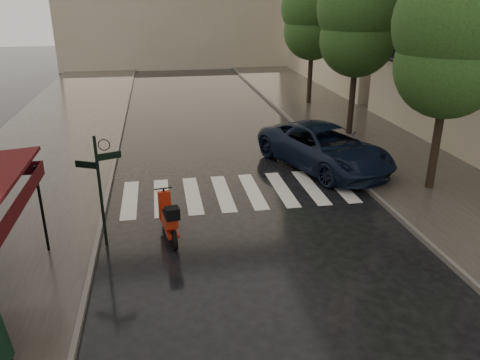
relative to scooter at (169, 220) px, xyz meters
name	(u,v)px	position (x,y,z in m)	size (l,w,h in m)	color
ground	(151,306)	(-0.53, -3.04, -0.59)	(120.00, 120.00, 0.00)	black
sidewalk_near	(47,150)	(-5.03, 8.96, -0.53)	(6.00, 60.00, 0.12)	#38332D
sidewalk_far	(363,134)	(9.72, 8.96, -0.53)	(5.50, 60.00, 0.12)	#38332D
curb_near	(118,146)	(-1.98, 8.96, -0.51)	(0.12, 60.00, 0.16)	#595651
curb_far	(308,136)	(6.92, 8.96, -0.51)	(0.12, 60.00, 0.16)	#595651
crosswalk	(238,192)	(2.45, 2.96, -0.58)	(7.85, 3.20, 0.01)	silver
signpost	(100,183)	(-1.72, -0.04, 1.24)	(1.17, 0.29, 3.10)	black
tree_near	(454,32)	(9.07, 1.96, 4.73)	(3.80, 3.80, 7.99)	black
tree_mid	(359,14)	(8.97, 8.96, 5.00)	(3.80, 3.80, 8.34)	black
tree_far	(313,12)	(9.17, 15.96, 4.87)	(3.80, 3.80, 8.16)	black
scooter	(169,220)	(0.00, 0.00, 0.00)	(0.66, 1.92, 1.27)	black
parked_car	(324,147)	(6.21, 4.85, 0.25)	(2.78, 6.02, 1.67)	black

